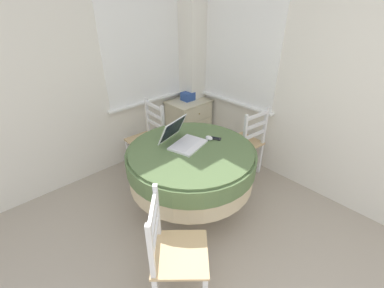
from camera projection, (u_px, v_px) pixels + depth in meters
The scene contains 10 objects.
corner_room_shell at pixel (198, 80), 2.48m from camera, with size 4.43×4.76×2.55m.
round_dining_table at pixel (191, 163), 2.50m from camera, with size 1.24×1.24×0.73m.
laptop at pixel (183, 139), 2.48m from camera, with size 0.43×0.44×0.24m.
computer_mouse at pixel (209, 138), 2.57m from camera, with size 0.05×0.08×0.04m.
cell_phone at pixel (215, 138), 2.59m from camera, with size 0.10×0.13×0.01m.
dining_chair_near_back_window at pixel (148, 139), 3.21m from camera, with size 0.39×0.41×0.89m.
dining_chair_near_right_window at pixel (245, 143), 3.12m from camera, with size 0.43×0.42×0.89m.
dining_chair_camera_near at pixel (174, 253), 1.78m from camera, with size 0.55×0.55×0.89m.
corner_cabinet at pixel (189, 123), 3.81m from camera, with size 0.57×0.45×0.70m.
storage_box at pixel (188, 96), 3.64m from camera, with size 0.16×0.15×0.11m.
Camera 1 is at (-0.46, 0.08, 1.97)m, focal length 24.00 mm.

